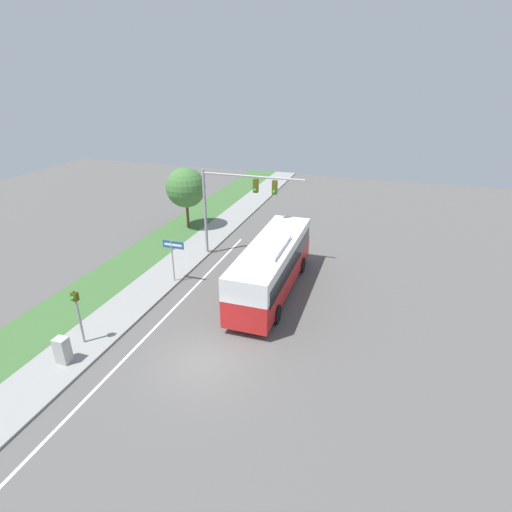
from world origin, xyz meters
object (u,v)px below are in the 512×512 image
(bus, at_px, (272,263))
(pedestrian_signal, at_px, (77,309))
(signal_gantry, at_px, (234,197))
(street_sign, at_px, (173,253))
(utility_cabinet, at_px, (63,350))

(bus, distance_m, pedestrian_signal, 10.93)
(bus, bearing_deg, signal_gantry, 133.94)
(bus, xyz_separation_m, signal_gantry, (-3.99, 4.14, 2.68))
(pedestrian_signal, xyz_separation_m, street_sign, (1.14, 7.27, 0.08))
(signal_gantry, height_order, utility_cabinet, signal_gantry)
(pedestrian_signal, distance_m, utility_cabinet, 1.98)
(bus, relative_size, signal_gantry, 1.42)
(bus, xyz_separation_m, pedestrian_signal, (-7.40, -8.05, 0.10))
(signal_gantry, bearing_deg, bus, -46.06)
(signal_gantry, xyz_separation_m, pedestrian_signal, (-3.41, -12.19, -2.59))
(pedestrian_signal, relative_size, street_sign, 1.01)
(bus, relative_size, utility_cabinet, 8.11)
(street_sign, bearing_deg, utility_cabinet, -96.23)
(bus, distance_m, signal_gantry, 6.34)
(pedestrian_signal, distance_m, street_sign, 7.36)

